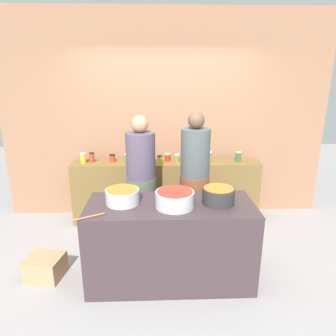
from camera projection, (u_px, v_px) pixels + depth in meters
ground at (169, 261)px, 3.66m from camera, size 12.00×12.00×0.00m
storefront_wall at (165, 117)px, 4.59m from camera, size 4.80×0.12×3.00m
display_shelf at (166, 191)px, 4.57m from camera, size 2.70×0.36×0.90m
prep_table at (170, 242)px, 3.24m from camera, size 1.70×0.70×0.87m
preserve_jar_0 at (83, 158)px, 4.37m from camera, size 0.08×0.08×0.15m
preserve_jar_1 at (92, 157)px, 4.43m from camera, size 0.07×0.07×0.14m
preserve_jar_2 at (112, 158)px, 4.43m from camera, size 0.08×0.08×0.11m
preserve_jar_3 at (127, 158)px, 4.41m from camera, size 0.09×0.09×0.13m
preserve_jar_4 at (135, 160)px, 4.35m from camera, size 0.08×0.08×0.11m
preserve_jar_5 at (160, 160)px, 4.35m from camera, size 0.08×0.08×0.11m
preserve_jar_6 at (168, 157)px, 4.47m from camera, size 0.09×0.09×0.11m
preserve_jar_7 at (177, 158)px, 4.43m from camera, size 0.07×0.07×0.11m
preserve_jar_8 at (190, 158)px, 4.38m from camera, size 0.07×0.07×0.14m
preserve_jar_9 at (197, 159)px, 4.42m from camera, size 0.07×0.07×0.10m
preserve_jar_10 at (209, 156)px, 4.46m from camera, size 0.08×0.08×0.14m
preserve_jar_11 at (238, 157)px, 4.45m from camera, size 0.08×0.08×0.14m
cooking_pot_left at (122, 196)px, 3.11m from camera, size 0.34×0.34×0.15m
cooking_pot_center at (175, 199)px, 3.03m from camera, size 0.38×0.38×0.16m
cooking_pot_right at (218, 196)px, 3.11m from camera, size 0.33×0.33×0.16m
wooden_spoon at (88, 217)px, 2.81m from camera, size 0.27×0.15×0.02m
cook_with_tongs at (141, 189)px, 3.83m from camera, size 0.37×0.37×1.67m
cook_in_cap at (194, 188)px, 3.81m from camera, size 0.36×0.36×1.71m
bread_crate at (45, 267)px, 3.35m from camera, size 0.43×0.39×0.25m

